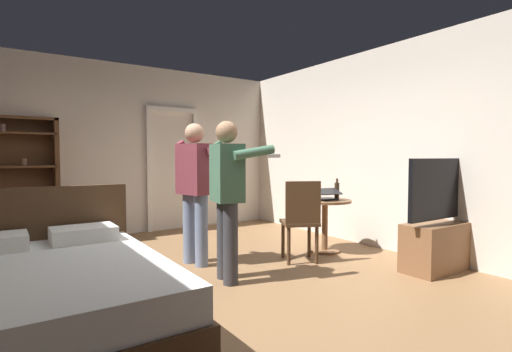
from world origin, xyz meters
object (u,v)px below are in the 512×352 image
Objects in this scene: bookshelf at (22,178)px; tv_flatscreen at (439,236)px; laptop at (325,196)px; suitcase_dark at (75,232)px; side_table at (325,216)px; person_striped_shirt at (196,183)px; bed at (48,302)px; bottle_on_table at (337,191)px; person_blue_shirt at (228,190)px; wooden_chair at (301,218)px.

bookshelf is 1.45× the size of tv_flatscreen.
bookshelf is 5.45m from tv_flatscreen.
suitcase_dark is at bearing 142.82° from laptop.
side_table is 0.42× the size of person_striped_shirt.
laptop is 0.76× the size of suitcase_dark.
tv_flatscreen is (3.85, -0.48, 0.08)m from bed.
person_striped_shirt is (-1.84, 0.49, 0.14)m from bottle_on_table.
person_striped_shirt is 2.07m from suitcase_dark.
bookshelf reaches higher than side_table.
bottle_on_table is (3.49, -2.58, -0.16)m from bookshelf.
tv_flatscreen is at bearing -74.95° from bottle_on_table.
bed is at bearing -163.16° from person_blue_shirt.
tv_flatscreen is 1.44m from laptop.
side_table reaches higher than suitcase_dark.
tv_flatscreen is 1.56m from wooden_chair.
bookshelf reaches higher than bottle_on_table.
tv_flatscreen is at bearing -45.34° from wooden_chair.
wooden_chair is (-1.09, 1.10, 0.16)m from tv_flatscreen.
person_striped_shirt is at bearing -51.73° from bookshelf.
bed is at bearing -90.31° from bookshelf.
suitcase_dark is (0.58, -0.47, -0.75)m from bookshelf.
bottle_on_table reaches higher than side_table.
person_blue_shirt reaches higher than side_table.
wooden_chair reaches higher than laptop.
person_blue_shirt reaches higher than wooden_chair.
suitcase_dark is at bearing 114.46° from person_blue_shirt.
bookshelf is 1.11× the size of person_blue_shirt.
side_table is (3.37, 0.85, 0.17)m from bed.
bookshelf is at bearing 143.51° from bottle_on_table.
person_striped_shirt is (-1.66, 0.45, 0.21)m from laptop.
person_striped_shirt reaches higher than bed.
person_blue_shirt is 3.21× the size of suitcase_dark.
wooden_chair reaches higher than suitcase_dark.
bookshelf is 2.61× the size of side_table.
side_table is at bearing -13.52° from person_striped_shirt.
laptop is 1.73m from person_striped_shirt.
bookshelf reaches higher than person_striped_shirt.
side_table is at bearing -36.75° from bookshelf.
tv_flatscreen is at bearing -24.55° from person_blue_shirt.
laptop is 0.39× the size of wooden_chair.
bookshelf reaches higher than tv_flatscreen.
side_table is 1.81m from person_striped_shirt.
laptop is 1.36× the size of bottle_on_table.
side_table is 3.44m from suitcase_dark.
laptop is 0.23× the size of person_striped_shirt.
bed is at bearing -109.50° from suitcase_dark.
laptop is 3.46m from suitcase_dark.
person_striped_shirt is (-1.70, 0.41, 0.49)m from side_table.
person_blue_shirt is (-1.83, -0.26, 0.12)m from bottle_on_table.
bed is 3.42m from bookshelf.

